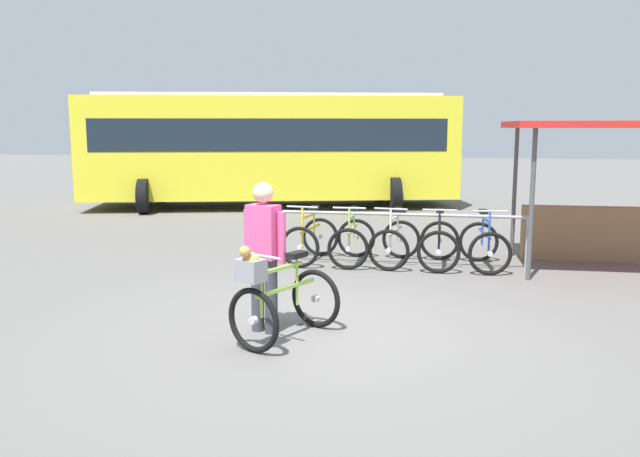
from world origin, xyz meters
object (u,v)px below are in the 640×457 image
racked_bike_lime (352,241)px  market_stall (605,179)px  racked_bike_yellow (310,240)px  person_with_featured_bike (264,250)px  bus_distant (271,144)px  racked_bike_white (395,242)px  racked_bike_blue (484,245)px  featured_bicycle (278,297)px  racked_bike_black (439,244)px

racked_bike_lime → market_stall: bearing=6.8°
racked_bike_yellow → person_with_featured_bike: (0.16, -3.73, 0.54)m
person_with_featured_bike → bus_distant: bus_distant is taller
racked_bike_yellow → racked_bike_white: same height
racked_bike_white → racked_bike_yellow: bearing=178.9°
racked_bike_yellow → racked_bike_white: size_ratio=1.01×
racked_bike_yellow → racked_bike_blue: 2.80m
featured_bicycle → market_stall: 6.29m
racked_bike_white → bus_distant: 8.17m
racked_bike_black → person_with_featured_bike: size_ratio=0.70×
featured_bicycle → person_with_featured_bike: (-0.23, 0.32, 0.42)m
racked_bike_black → racked_bike_white: bearing=178.9°
racked_bike_yellow → bus_distant: size_ratio=0.12×
featured_bicycle → bus_distant: size_ratio=0.12×
racked_bike_lime → bus_distant: (-3.07, 7.11, 1.37)m
racked_bike_black → market_stall: size_ratio=0.37×
racked_bike_blue → person_with_featured_bike: bearing=-125.7°
racked_bike_white → person_with_featured_bike: 3.95m
racked_bike_yellow → racked_bike_black: 2.10m
racked_bike_lime → person_with_featured_bike: bearing=-98.3°
racked_bike_white → racked_bike_blue: same height
racked_bike_blue → bus_distant: (-5.17, 7.15, 1.37)m
racked_bike_black → person_with_featured_bike: bearing=-117.7°
racked_bike_yellow → market_stall: size_ratio=0.39×
racked_bike_yellow → featured_bicycle: bearing=-84.5°
racked_bike_black → bus_distant: size_ratio=0.11×
racked_bike_black → person_with_featured_bike: person_with_featured_bike is taller
racked_bike_white → racked_bike_black: 0.70m
racked_bike_white → bus_distant: (-3.77, 7.12, 1.37)m
racked_bike_yellow → racked_bike_blue: (2.80, -0.05, 0.00)m
racked_bike_black → racked_bike_blue: (0.70, -0.01, 0.00)m
featured_bicycle → racked_bike_black: bearing=66.9°
racked_bike_blue → person_with_featured_bike: size_ratio=0.71×
racked_bike_yellow → person_with_featured_bike: person_with_featured_bike is taller
market_stall → featured_bicycle: bearing=-133.5°
racked_bike_lime → racked_bike_blue: 2.10m
racked_bike_black → bus_distant: bearing=122.1°
racked_bike_yellow → bus_distant: bearing=108.5°
market_stall → racked_bike_yellow: bearing=-174.3°
racked_bike_yellow → market_stall: market_stall is taller
bus_distant → person_with_featured_bike: bearing=-76.9°
racked_bike_blue → bus_distant: 8.93m
racked_bike_white → person_with_featured_bike: bearing=-108.5°
racked_bike_yellow → bus_distant: bus_distant is taller
racked_bike_yellow → racked_bike_white: 1.40m
racked_bike_lime → racked_bike_blue: same height
featured_bicycle → bus_distant: bus_distant is taller
racked_bike_white → racked_bike_lime: bearing=178.9°
featured_bicycle → market_stall: size_ratio=0.41×
racked_bike_white → featured_bicycle: size_ratio=0.95×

